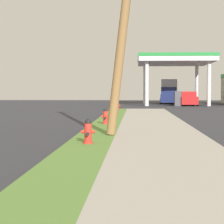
% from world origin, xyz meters
% --- Properties ---
extents(fire_hydrant_second, '(0.42, 0.38, 0.74)m').
position_xyz_m(fire_hydrant_second, '(0.70, 13.82, 0.45)').
color(fire_hydrant_second, red).
rests_on(fire_hydrant_second, grass_verge).
extents(fire_hydrant_third, '(0.42, 0.37, 0.74)m').
position_xyz_m(fire_hydrant_third, '(0.70, 21.83, 0.45)').
color(fire_hydrant_third, red).
rests_on(fire_hydrant_third, grass_verge).
extents(fire_hydrant_fourth, '(0.42, 0.37, 0.74)m').
position_xyz_m(fire_hydrant_fourth, '(0.82, 30.43, 0.45)').
color(fire_hydrant_fourth, red).
rests_on(fire_hydrant_fourth, grass_verge).
extents(fire_hydrant_fifth, '(0.42, 0.38, 0.74)m').
position_xyz_m(fire_hydrant_fifth, '(0.67, 37.85, 0.45)').
color(fire_hydrant_fifth, red).
rests_on(fire_hydrant_fifth, grass_verge).
extents(utility_pole_midground, '(1.91, 1.04, 9.15)m').
position_xyz_m(utility_pole_midground, '(1.77, 16.71, 4.78)').
color(utility_pole_midground, olive).
rests_on(utility_pole_midground, grass_verge).
extents(car_red_by_near_pump, '(1.98, 4.52, 1.57)m').
position_xyz_m(car_red_by_near_pump, '(7.99, 51.71, 0.72)').
color(car_red_by_near_pump, red).
rests_on(car_red_by_near_pump, ground).
extents(truck_navy_at_forecourt, '(2.71, 6.57, 3.11)m').
position_xyz_m(truck_navy_at_forecourt, '(6.48, 59.30, 1.49)').
color(truck_navy_at_forecourt, navy).
rests_on(truck_navy_at_forecourt, ground).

